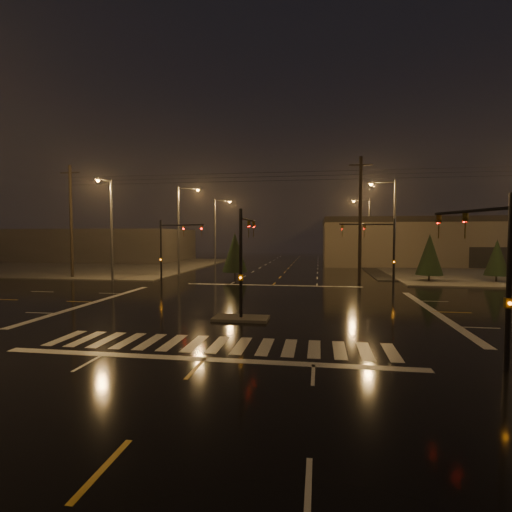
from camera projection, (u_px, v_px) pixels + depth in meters
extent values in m
plane|color=black|center=(253.00, 307.00, 25.58)|extent=(140.00, 140.00, 0.00)
cube|color=#43413C|center=(89.00, 265.00, 59.85)|extent=(36.00, 36.00, 0.12)
cube|color=#43413C|center=(241.00, 318.00, 21.63)|extent=(3.00, 1.60, 0.15)
cube|color=beige|center=(218.00, 345.00, 16.70)|extent=(15.00, 2.60, 0.01)
cube|color=beige|center=(204.00, 359.00, 14.73)|extent=(16.00, 0.50, 0.01)
cube|color=beige|center=(273.00, 285.00, 36.43)|extent=(16.00, 0.50, 0.01)
cube|color=#716550|center=(509.00, 242.00, 65.31)|extent=(60.00, 28.00, 7.00)
cube|color=black|center=(510.00, 222.00, 65.13)|extent=(60.20, 28.20, 0.80)
cube|color=#3B3634|center=(101.00, 245.00, 72.32)|extent=(30.00, 18.00, 5.60)
cylinder|color=black|center=(241.00, 265.00, 21.48)|extent=(0.18, 0.18, 6.00)
cylinder|color=black|center=(248.00, 220.00, 23.56)|extent=(0.12, 4.50, 0.12)
imported|color=#594707|center=(254.00, 222.00, 25.56)|extent=(0.16, 0.20, 1.00)
cube|color=#594707|center=(241.00, 278.00, 21.51)|extent=(0.25, 0.18, 0.35)
cylinder|color=black|center=(394.00, 254.00, 34.14)|extent=(0.18, 0.18, 6.00)
cylinder|color=black|center=(367.00, 224.00, 33.53)|extent=(4.74, 1.82, 0.12)
imported|color=#594707|center=(342.00, 225.00, 33.11)|extent=(0.24, 0.22, 1.00)
cube|color=#594707|center=(394.00, 262.00, 34.18)|extent=(0.25, 0.18, 0.35)
cylinder|color=black|center=(161.00, 252.00, 37.42)|extent=(0.18, 0.18, 6.00)
cylinder|color=black|center=(182.00, 225.00, 36.08)|extent=(4.74, 1.82, 0.12)
imported|color=#594707|center=(202.00, 225.00, 34.99)|extent=(0.24, 0.22, 1.00)
cube|color=#594707|center=(161.00, 259.00, 37.45)|extent=(0.25, 0.18, 0.35)
cylinder|color=black|center=(509.00, 282.00, 13.43)|extent=(0.18, 0.18, 6.00)
cylinder|color=black|center=(469.00, 211.00, 15.26)|extent=(1.48, 3.80, 0.12)
imported|color=#594707|center=(439.00, 215.00, 17.02)|extent=(0.22, 0.24, 1.00)
cube|color=#594707|center=(509.00, 303.00, 13.46)|extent=(0.25, 0.18, 0.35)
cylinder|color=#38383A|center=(178.00, 231.00, 44.87)|extent=(0.24, 0.24, 10.00)
cylinder|color=#38383A|center=(188.00, 188.00, 44.43)|extent=(2.40, 0.14, 0.14)
cube|color=#38383A|center=(198.00, 189.00, 44.26)|extent=(0.70, 0.30, 0.18)
sphere|color=orange|center=(198.00, 190.00, 44.26)|extent=(0.32, 0.32, 0.32)
cylinder|color=#38383A|center=(215.00, 232.00, 60.65)|extent=(0.24, 0.24, 10.00)
cylinder|color=#38383A|center=(223.00, 201.00, 60.21)|extent=(2.40, 0.14, 0.14)
cube|color=#38383A|center=(230.00, 201.00, 60.04)|extent=(0.70, 0.30, 0.18)
sphere|color=orange|center=(230.00, 202.00, 60.05)|extent=(0.32, 0.32, 0.32)
cylinder|color=#38383A|center=(394.00, 231.00, 39.30)|extent=(0.24, 0.24, 10.00)
cylinder|color=#38383A|center=(383.00, 182.00, 39.24)|extent=(2.40, 0.14, 0.14)
cube|color=#38383A|center=(371.00, 183.00, 39.41)|extent=(0.70, 0.30, 0.18)
sphere|color=orange|center=(371.00, 184.00, 39.42)|extent=(0.32, 0.32, 0.32)
cylinder|color=#38383A|center=(369.00, 232.00, 59.03)|extent=(0.24, 0.24, 10.00)
cylinder|color=#38383A|center=(361.00, 200.00, 58.97)|extent=(2.40, 0.14, 0.14)
cube|color=#38383A|center=(354.00, 200.00, 59.14)|extent=(0.70, 0.30, 0.18)
sphere|color=orange|center=(354.00, 201.00, 59.15)|extent=(0.32, 0.32, 0.32)
cylinder|color=#38383A|center=(112.00, 231.00, 39.16)|extent=(0.24, 0.24, 10.00)
cylinder|color=#38383A|center=(104.00, 180.00, 37.72)|extent=(0.14, 2.40, 0.14)
cube|color=#38383A|center=(98.00, 179.00, 36.64)|extent=(0.30, 0.70, 0.18)
sphere|color=orange|center=(98.00, 180.00, 36.65)|extent=(0.32, 0.32, 0.32)
cylinder|color=black|center=(71.00, 222.00, 42.51)|extent=(0.32, 0.32, 12.00)
cube|color=black|center=(70.00, 173.00, 42.23)|extent=(2.20, 0.12, 0.12)
cylinder|color=black|center=(360.00, 220.00, 37.83)|extent=(0.32, 0.32, 12.00)
cube|color=black|center=(361.00, 165.00, 37.55)|extent=(2.20, 0.12, 0.12)
cylinder|color=black|center=(429.00, 278.00, 39.16)|extent=(0.18, 0.18, 0.70)
cone|color=black|center=(430.00, 254.00, 39.03)|extent=(2.57, 2.57, 4.02)
cylinder|color=black|center=(496.00, 279.00, 38.46)|extent=(0.18, 0.18, 0.70)
cone|color=black|center=(497.00, 257.00, 38.35)|extent=(2.23, 2.23, 3.48)
cylinder|color=black|center=(235.00, 275.00, 42.28)|extent=(0.18, 0.18, 0.70)
cone|color=black|center=(235.00, 252.00, 42.15)|extent=(2.66, 2.66, 4.15)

